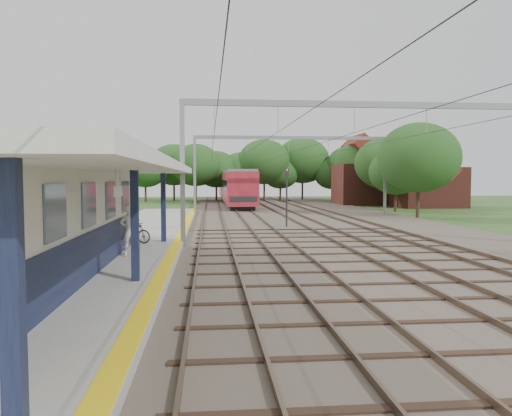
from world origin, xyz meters
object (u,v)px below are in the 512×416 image
person (130,231)px  signal_post (287,192)px  train (234,186)px  bicycle (134,232)px

person → signal_post: bearing=-130.7°
person → train: size_ratio=0.05×
person → signal_post: 15.74m
bicycle → train: 44.42m
person → signal_post: (8.13, 13.43, 1.07)m
bicycle → signal_post: 12.95m
train → signal_post: (1.85, -34.27, 0.13)m
train → signal_post: train is taller
train → signal_post: bearing=-86.9°
person → signal_post: size_ratio=0.50×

